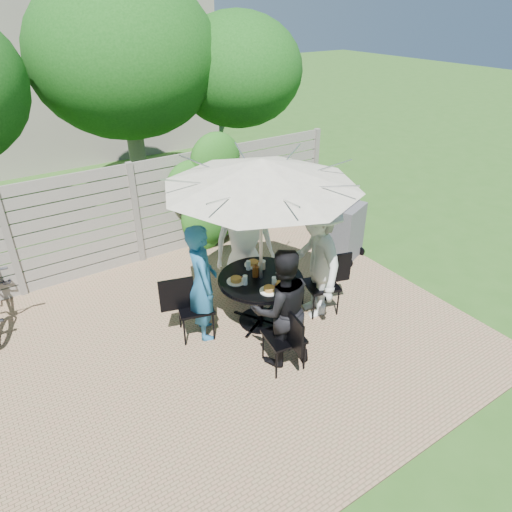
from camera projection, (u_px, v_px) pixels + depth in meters
backyard_envelope at (35, 65)px, 12.40m from camera, size 60.00×60.00×5.00m
patio_table at (261, 291)px, 6.50m from camera, size 1.46×1.46×0.78m
umbrella at (261, 173)px, 5.63m from camera, size 3.17×3.17×2.49m
chair_back at (242, 275)px, 7.44m from camera, size 0.53×0.64×0.84m
person_back at (244, 240)px, 6.98m from camera, size 1.06×0.84×1.90m
chair_left at (195, 318)px, 6.37m from camera, size 0.74×0.58×0.97m
person_left at (202, 283)px, 6.13m from camera, size 0.56×0.71×1.71m
chair_front at (284, 348)px, 5.82m from camera, size 0.52×0.72×0.95m
person_front at (281, 309)px, 5.67m from camera, size 0.94×0.81×1.64m
chair_right at (321, 295)px, 6.88m from camera, size 0.72×0.56×0.95m
person_right at (316, 259)px, 6.52m from camera, size 0.99×1.34×1.86m
plate_back at (253, 264)px, 6.67m from camera, size 0.26×0.26×0.06m
plate_left at (236, 280)px, 6.27m from camera, size 0.26×0.26×0.06m
plate_front at (269, 290)px, 6.07m from camera, size 0.26×0.26×0.06m
plate_right at (285, 272)px, 6.46m from camera, size 0.26×0.26×0.06m
plate_extra at (280, 285)px, 6.17m from camera, size 0.24×0.24×0.06m
glass_back at (248, 265)px, 6.53m from camera, size 0.07×0.07×0.14m
glass_left at (245, 280)px, 6.19m from camera, size 0.07×0.07×0.14m
glass_front at (274, 282)px, 6.16m from camera, size 0.07×0.07×0.14m
syrup_jug at (256, 272)px, 6.37m from camera, size 0.09×0.09×0.16m
coffee_cup at (263, 265)px, 6.56m from camera, size 0.08×0.08×0.12m
bbq_grill at (344, 226)px, 8.15m from camera, size 0.82×0.73×1.38m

